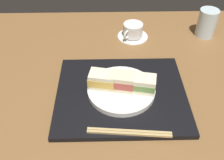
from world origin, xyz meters
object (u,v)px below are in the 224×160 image
object	(u,v)px
sandwich_middle	(122,81)
sandwich_near	(102,80)
sandwich_far	(143,84)
sandwich_plate	(122,90)
drinking_glass	(207,23)
coffee_cup	(133,31)
chopsticks_pair	(129,132)

from	to	relation	value
sandwich_middle	sandwich_near	bearing A→B (deg)	170.53
sandwich_far	sandwich_plate	bearing A→B (deg)	170.53
drinking_glass	sandwich_far	bearing A→B (deg)	-130.01
sandwich_plate	coffee_cup	world-z (taller)	coffee_cup
sandwich_far	chopsticks_pair	bearing A→B (deg)	-108.48
coffee_cup	sandwich_far	bearing A→B (deg)	-89.91
coffee_cup	drinking_glass	world-z (taller)	drinking_glass
sandwich_plate	sandwich_near	world-z (taller)	sandwich_near
coffee_cup	sandwich_near	bearing A→B (deg)	-110.65
coffee_cup	sandwich_middle	bearing A→B (deg)	-100.31
sandwich_far	drinking_glass	xyz separation A→B (cm)	(29.33, 34.94, -0.13)
sandwich_near	drinking_glass	bearing A→B (deg)	38.42
sandwich_far	chopsticks_pair	distance (cm)	15.98
sandwich_near	sandwich_middle	bearing A→B (deg)	-9.47
sandwich_near	drinking_glass	distance (cm)	52.96
sandwich_plate	chopsticks_pair	world-z (taller)	sandwich_plate
sandwich_near	chopsticks_pair	bearing A→B (deg)	-66.64
sandwich_near	sandwich_middle	xyz separation A→B (cm)	(6.08, -1.02, 0.10)
sandwich_far	drinking_glass	distance (cm)	45.61
sandwich_near	sandwich_middle	size ratio (longest dim) A/B	1.04
sandwich_far	drinking_glass	bearing A→B (deg)	49.99
sandwich_plate	sandwich_far	xyz separation A→B (cm)	(6.08, -1.02, 3.30)
chopsticks_pair	drinking_glass	size ratio (longest dim) A/B	2.01
sandwich_plate	coffee_cup	bearing A→B (deg)	79.69
sandwich_plate	chopsticks_pair	bearing A→B (deg)	-85.80
sandwich_plate	drinking_glass	distance (cm)	49.14
sandwich_far	chopsticks_pair	xyz separation A→B (cm)	(-4.93, -14.73, -3.76)
sandwich_plate	sandwich_near	size ratio (longest dim) A/B	2.38
sandwich_plate	sandwich_middle	size ratio (longest dim) A/B	2.47
sandwich_plate	sandwich_middle	world-z (taller)	sandwich_middle
sandwich_plate	sandwich_near	xyz separation A→B (cm)	(-6.08, 1.02, 3.38)
sandwich_middle	coffee_cup	size ratio (longest dim) A/B	0.69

